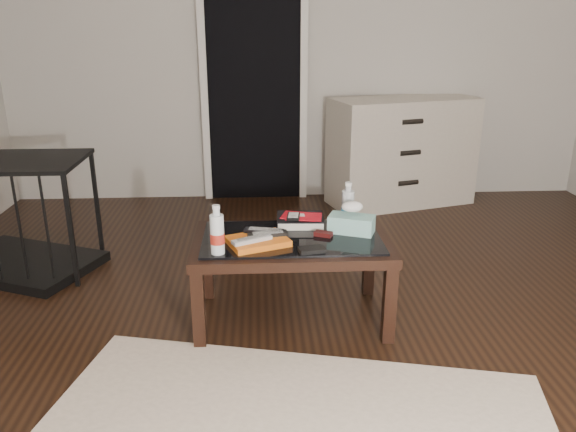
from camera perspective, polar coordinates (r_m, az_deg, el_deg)
The scene contains 17 objects.
ground at distance 2.84m, azimuth 5.16°, elevation -12.77°, with size 5.00×5.00×0.00m, color black.
doorway at distance 4.87m, azimuth -3.47°, elevation 13.57°, with size 0.90×0.08×2.07m.
coffee_table at distance 2.88m, azimuth 0.37°, elevation -3.31°, with size 1.00×0.60×0.46m.
dresser at distance 4.89m, azimuth 11.48°, elevation 6.42°, with size 1.29×0.82×0.90m.
pet_crate at distance 3.92m, azimuth -25.79°, elevation -1.69°, with size 1.06×0.90×0.71m.
magazines at distance 2.76m, azimuth -3.09°, elevation -2.56°, with size 0.28×0.21×0.03m, color orange.
remote_silver at distance 2.72m, azimuth -3.69°, elevation -2.39°, with size 0.20×0.05×0.02m, color #B1B2B7.
remote_black_front at distance 2.78m, azimuth -2.07°, elevation -1.83°, with size 0.20×0.05×0.02m, color black.
remote_black_back at distance 2.83m, azimuth -2.47°, elevation -1.50°, with size 0.20×0.05×0.02m, color black.
textbook at distance 3.02m, azimuth 1.26°, elevation -0.45°, with size 0.25×0.20×0.05m, color black.
dvd_mailers at distance 3.01m, azimuth 1.21°, elevation 0.04°, with size 0.19×0.14×0.01m, color red.
ipod at distance 2.97m, azimuth 0.55°, elevation -0.02°, with size 0.06×0.10×0.02m, color black.
flip_phone at distance 2.87m, azimuth 3.61°, elevation -1.82°, with size 0.09×0.05×0.02m, color black.
wallet at distance 2.67m, azimuth 2.39°, elevation -3.44°, with size 0.12×0.07×0.02m, color black.
water_bottle_left at distance 2.64m, azimuth -7.22°, elevation -1.37°, with size 0.07×0.07×0.24m, color white.
water_bottle_right at distance 3.00m, azimuth 6.10°, elevation 1.23°, with size 0.07×0.07×0.24m, color silver.
tissue_box at distance 2.92m, azimuth 6.47°, elevation -0.81°, with size 0.23×0.12×0.09m, color teal.
Camera 1 is at (-0.38, -2.38, 1.50)m, focal length 35.00 mm.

